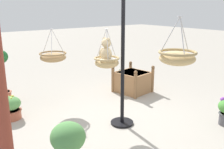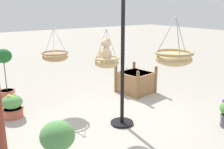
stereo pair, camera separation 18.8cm
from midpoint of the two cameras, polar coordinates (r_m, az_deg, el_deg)
The scene contains 10 objects.
ground_plane at distance 5.15m, azimuth 1.80°, elevation -10.42°, with size 40.00×40.00×0.00m, color #A8A093.
display_pole_central at distance 4.74m, azimuth 3.48°, elevation -1.76°, with size 0.44×0.44×2.64m.
hanging_basket_with_teddy at distance 4.61m, azimuth -0.04°, elevation 2.86°, with size 0.47×0.47×0.71m.
teddy_bear at distance 4.56m, azimuth -0.27°, elevation 5.19°, with size 0.31×0.28×0.44m.
hanging_basket_left_high at distance 3.40m, azimuth 15.22°, elevation 3.65°, with size 0.50×0.50×0.63m.
hanging_basket_right_low at distance 5.70m, azimuth -11.70°, elevation 4.03°, with size 0.58×0.58×0.73m.
wooden_planter_box at distance 6.74m, azimuth 6.11°, elevation -1.56°, with size 0.95×0.91×0.72m.
potted_plant_tall_leafy at distance 6.49m, azimuth -22.11°, elevation 0.35°, with size 0.39×0.39×1.26m.
potted_plant_bushy_green at distance 7.83m, azimuth 4.68°, elevation -0.20°, with size 0.39×0.43×0.38m.
potted_plant_trailing_ivy at distance 5.59m, azimuth -20.54°, elevation -6.67°, with size 0.43×0.43×0.50m.
Camera 2 is at (-3.76, 2.73, 2.21)m, focal length 40.76 mm.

